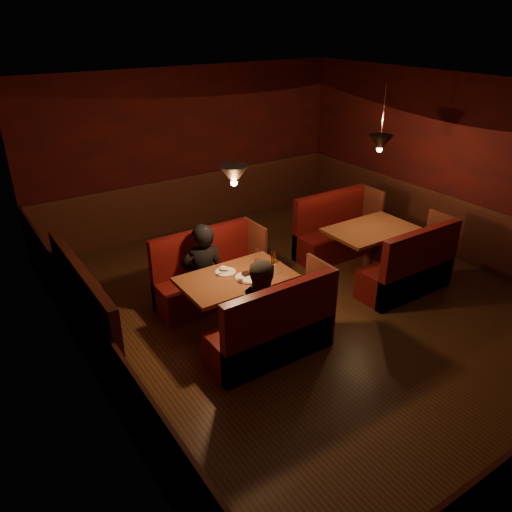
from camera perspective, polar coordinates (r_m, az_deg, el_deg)
room at (r=6.46m, az=4.48°, el=1.79°), size 6.02×7.02×2.92m
main_table at (r=6.30m, az=-2.15°, el=-3.69°), size 1.39×0.85×0.98m
main_bench_far at (r=7.03m, az=-5.43°, el=-2.69°), size 1.53×0.55×1.05m
main_bench_near at (r=5.88m, az=2.13°, el=-8.90°), size 1.53×0.55×1.05m
second_table at (r=7.85m, az=12.85°, el=1.81°), size 1.34×0.85×0.75m
second_bench_far at (r=8.47m, az=9.02°, el=2.36°), size 1.48×0.55×1.05m
second_bench_near at (r=7.51m, az=17.16°, el=-1.80°), size 1.48×0.55×1.05m
diner_a at (r=6.63m, az=-6.14°, el=0.02°), size 0.67×0.52×1.61m
diner_b at (r=5.74m, az=1.05°, el=-4.53°), size 0.92×0.82×1.56m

